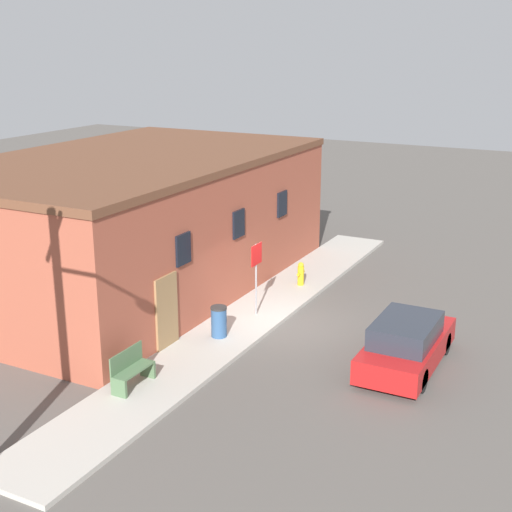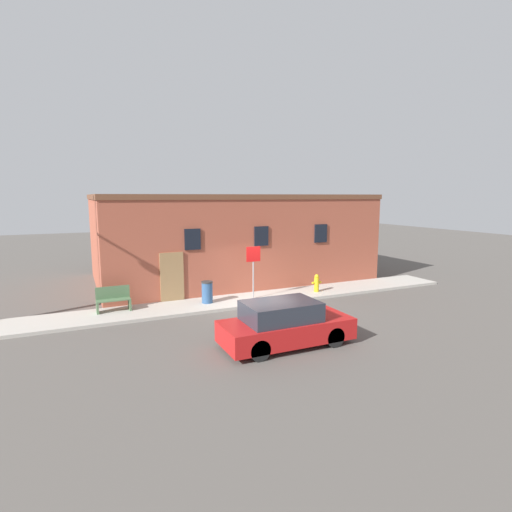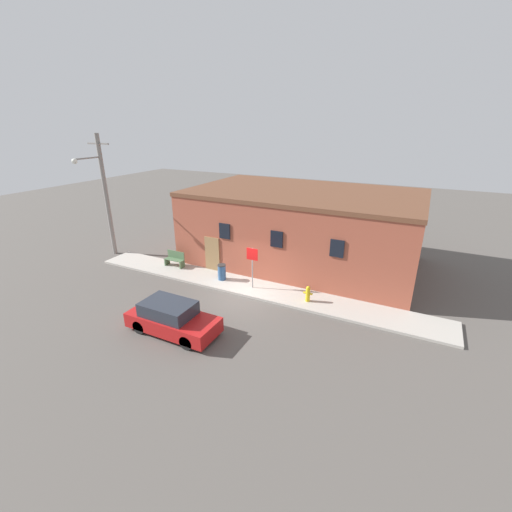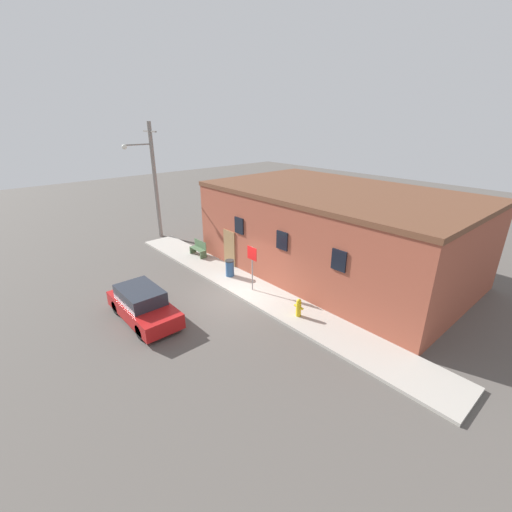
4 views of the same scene
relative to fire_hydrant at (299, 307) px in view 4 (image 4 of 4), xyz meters
The scene contains 9 objects.
ground_plane 3.47m from the fire_hydrant, 165.90° to the right, with size 80.00×80.00×0.00m, color #56514C.
sidewalk 3.37m from the fire_hydrant, behind, with size 20.39×2.08×0.13m.
brick_building 6.14m from the fire_hydrant, 112.81° to the left, with size 14.06×8.48×4.62m.
fire_hydrant is the anchor object (origin of this frame).
stop_sign 3.40m from the fire_hydrant, behind, with size 0.65×0.06×2.28m.
bench 8.92m from the fire_hydrant, behind, with size 1.26×0.44×0.95m.
trash_bin 5.23m from the fire_hydrant, behind, with size 0.47×0.47×0.91m.
utility_pole 14.82m from the fire_hydrant, behind, with size 1.80×2.14×7.95m.
parked_car 6.72m from the fire_hydrant, 131.55° to the right, with size 4.05×1.68×1.40m.
Camera 4 is at (11.73, -9.06, 8.13)m, focal length 24.00 mm.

